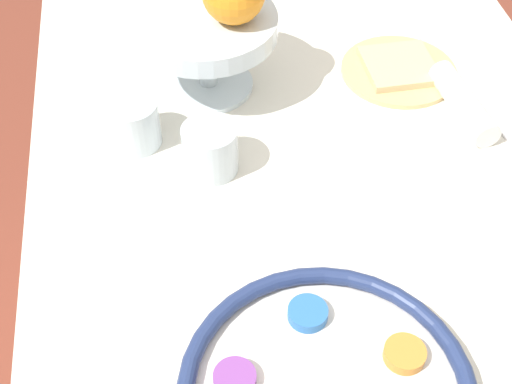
{
  "coord_description": "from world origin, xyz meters",
  "views": [
    {
      "loc": [
        -0.6,
        0.2,
        1.48
      ],
      "look_at": [
        0.01,
        0.11,
        0.81
      ],
      "focal_mm": 50.0,
      "sensor_mm": 36.0,
      "label": 1
    }
  ],
  "objects_px": {
    "cup_mid": "(133,123)",
    "cup_far": "(210,149)",
    "napkin_roll": "(463,103)",
    "fruit_stand": "(205,33)",
    "bread_plate": "(399,69)"
  },
  "relations": [
    {
      "from": "fruit_stand",
      "to": "bread_plate",
      "type": "distance_m",
      "value": 0.32
    },
    {
      "from": "fruit_stand",
      "to": "cup_mid",
      "type": "distance_m",
      "value": 0.17
    },
    {
      "from": "fruit_stand",
      "to": "cup_far",
      "type": "height_order",
      "value": "fruit_stand"
    },
    {
      "from": "cup_far",
      "to": "napkin_roll",
      "type": "bearing_deg",
      "value": -81.62
    },
    {
      "from": "cup_mid",
      "to": "cup_far",
      "type": "xyz_separation_m",
      "value": [
        -0.07,
        -0.1,
        0.0
      ]
    },
    {
      "from": "cup_mid",
      "to": "cup_far",
      "type": "relative_size",
      "value": 1.0
    },
    {
      "from": "fruit_stand",
      "to": "cup_far",
      "type": "bearing_deg",
      "value": 174.71
    },
    {
      "from": "cup_mid",
      "to": "fruit_stand",
      "type": "bearing_deg",
      "value": -47.26
    },
    {
      "from": "fruit_stand",
      "to": "cup_far",
      "type": "relative_size",
      "value": 2.8
    },
    {
      "from": "napkin_roll",
      "to": "bread_plate",
      "type": "bearing_deg",
      "value": 30.18
    },
    {
      "from": "cup_mid",
      "to": "cup_far",
      "type": "distance_m",
      "value": 0.12
    },
    {
      "from": "cup_mid",
      "to": "cup_far",
      "type": "height_order",
      "value": "same"
    },
    {
      "from": "cup_mid",
      "to": "bread_plate",
      "type": "bearing_deg",
      "value": -77.2
    },
    {
      "from": "bread_plate",
      "to": "fruit_stand",
      "type": "bearing_deg",
      "value": 87.48
    },
    {
      "from": "fruit_stand",
      "to": "napkin_roll",
      "type": "distance_m",
      "value": 0.4
    }
  ]
}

